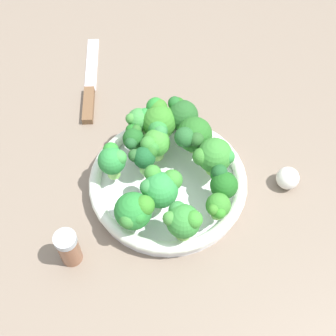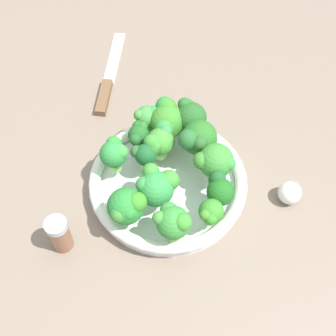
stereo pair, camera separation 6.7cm
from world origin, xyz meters
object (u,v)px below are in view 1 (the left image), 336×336
at_px(bowl, 168,183).
at_px(garlic_bulb, 288,179).
at_px(broccoli_floret_13, 133,138).
at_px(broccoli_floret_7, 183,220).
at_px(broccoli_floret_0, 113,161).
at_px(broccoli_floret_11, 159,120).
at_px(broccoli_floret_1, 160,187).
at_px(broccoli_floret_10, 140,120).
at_px(broccoli_floret_3, 214,156).
at_px(broccoli_floret_4, 144,157).
at_px(broccoli_floret_2, 218,207).
at_px(pepper_shaker, 69,248).
at_px(knife, 90,89).
at_px(broccoli_floret_5, 134,211).
at_px(broccoli_floret_8, 193,135).
at_px(broccoli_floret_9, 223,183).
at_px(broccoli_floret_12, 156,143).
at_px(broccoli_floret_6, 182,115).

xyz_separation_m(bowl, garlic_bulb, (-0.00, 0.22, 0.00)).
bearing_deg(broccoli_floret_13, broccoli_floret_7, 26.09).
distance_m(broccoli_floret_0, broccoli_floret_11, 0.12).
xyz_separation_m(broccoli_floret_1, broccoli_floret_13, (-0.11, -0.05, -0.00)).
xyz_separation_m(broccoli_floret_10, garlic_bulb, (0.10, 0.28, -0.06)).
xyz_separation_m(broccoli_floret_3, garlic_bulb, (0.01, 0.14, -0.06)).
distance_m(broccoli_floret_4, broccoli_floret_10, 0.09).
distance_m(broccoli_floret_2, broccoli_floret_7, 0.07).
height_order(broccoli_floret_2, broccoli_floret_11, broccoli_floret_11).
distance_m(broccoli_floret_2, pepper_shaker, 0.26).
xyz_separation_m(broccoli_floret_7, knife, (-0.37, -0.19, -0.08)).
xyz_separation_m(broccoli_floret_1, broccoli_floret_5, (0.05, -0.04, 0.00)).
height_order(broccoli_floret_5, knife, broccoli_floret_5).
xyz_separation_m(knife, pepper_shaker, (0.39, 0.00, 0.03)).
distance_m(knife, pepper_shaker, 0.40).
height_order(broccoli_floret_8, broccoli_floret_13, broccoli_floret_8).
relative_size(broccoli_floret_2, broccoli_floret_4, 0.93).
relative_size(bowl, broccoli_floret_2, 5.21).
bearing_deg(broccoli_floret_9, broccoli_floret_12, -126.27).
distance_m(broccoli_floret_6, broccoli_floret_10, 0.08).
bearing_deg(knife, pepper_shaker, 0.38).
bearing_deg(broccoli_floret_10, broccoli_floret_9, 45.93).
relative_size(broccoli_floret_0, broccoli_floret_4, 1.13).
bearing_deg(pepper_shaker, broccoli_floret_7, 97.48).
height_order(broccoli_floret_4, broccoli_floret_10, broccoli_floret_10).
height_order(broccoli_floret_0, broccoli_floret_4, broccoli_floret_0).
bearing_deg(broccoli_floret_7, broccoli_floret_1, -151.34).
xyz_separation_m(broccoli_floret_8, pepper_shaker, (0.20, -0.21, -0.05)).
height_order(broccoli_floret_6, broccoli_floret_11, broccoli_floret_11).
distance_m(broccoli_floret_4, broccoli_floret_13, 0.05).
bearing_deg(broccoli_floret_6, garlic_bulb, 61.15).
bearing_deg(broccoli_floret_3, broccoli_floret_5, -52.36).
distance_m(broccoli_floret_3, broccoli_floret_6, 0.11).
height_order(broccoli_floret_3, garlic_bulb, broccoli_floret_3).
relative_size(bowl, broccoli_floret_12, 4.39).
bearing_deg(broccoli_floret_10, broccoli_floret_1, 14.19).
height_order(broccoli_floret_3, broccoli_floret_13, broccoli_floret_3).
height_order(broccoli_floret_10, broccoli_floret_13, broccoli_floret_10).
xyz_separation_m(broccoli_floret_0, broccoli_floret_7, (0.12, 0.12, 0.00)).
relative_size(broccoli_floret_11, knife, 0.31).
bearing_deg(broccoli_floret_1, broccoli_floret_9, 95.01).
bearing_deg(broccoli_floret_3, pepper_shaker, -58.58).
distance_m(broccoli_floret_6, broccoli_floret_9, 0.16).
xyz_separation_m(broccoli_floret_2, knife, (-0.34, -0.25, -0.07)).
distance_m(broccoli_floret_11, knife, 0.23).
height_order(broccoli_floret_6, knife, broccoli_floret_6).
xyz_separation_m(broccoli_floret_7, broccoli_floret_8, (-0.17, 0.02, 0.00)).
bearing_deg(broccoli_floret_11, garlic_bulb, 68.47).
xyz_separation_m(broccoli_floret_7, broccoli_floret_11, (-0.21, -0.04, -0.00)).
bearing_deg(bowl, broccoli_floret_7, 11.54).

